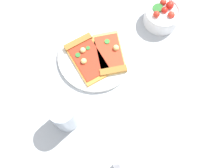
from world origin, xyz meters
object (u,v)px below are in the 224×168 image
pizza_slice_near (86,56)px  salad_bowl (162,15)px  pizza_slice_far (110,55)px  pepper_shaker (119,166)px  plate (96,57)px  soda_glass (65,115)px

pizza_slice_near → salad_bowl: (-0.23, -0.16, 0.01)m
pizza_slice_near → pizza_slice_far: bearing=-173.7°
pizza_slice_far → pepper_shaker: size_ratio=2.05×
pizza_slice_far → plate: bearing=3.6°
pizza_slice_far → pepper_shaker: (-0.04, 0.33, 0.02)m
soda_glass → salad_bowl: bearing=-127.6°
pizza_slice_far → soda_glass: (0.11, 0.21, 0.04)m
pepper_shaker → salad_bowl: bearing=-103.4°
pizza_slice_near → pizza_slice_far: same height
plate → pizza_slice_near: pizza_slice_near is taller
pizza_slice_far → soda_glass: 0.24m
salad_bowl → pepper_shaker: (0.11, 0.48, 0.01)m
pizza_slice_far → salad_bowl: bearing=-137.1°
plate → pizza_slice_far: 0.05m
plate → salad_bowl: 0.25m
pepper_shaker → soda_glass: bearing=-38.2°
plate → pepper_shaker: size_ratio=3.06×
pizza_slice_near → salad_bowl: bearing=-146.2°
pizza_slice_far → soda_glass: soda_glass is taller
pizza_slice_near → soda_glass: size_ratio=1.48×
soda_glass → pizza_slice_near: bearing=-101.2°
pizza_slice_near → pepper_shaker: pepper_shaker is taller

